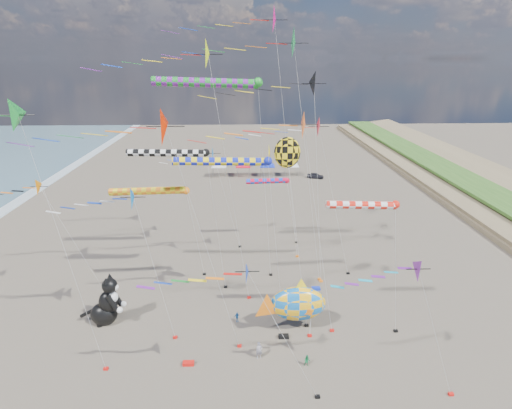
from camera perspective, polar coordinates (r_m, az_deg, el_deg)
The scene contains 30 objects.
delta_kite_0 at distance 41.54m, azimuth -28.23°, elevation 1.97°, with size 9.69×1.72×13.27m.
delta_kite_1 at distance 35.50m, azimuth -8.82°, elevation 20.14°, with size 13.32×2.63×24.99m.
delta_kite_2 at distance 27.87m, azimuth 20.45°, elevation -9.87°, with size 9.45×1.81×11.16m.
delta_kite_3 at distance 44.49m, azimuth 2.28°, elevation 24.70°, with size 13.80×3.03×28.56m.
delta_kite_4 at distance 29.54m, azimuth -31.28°, elevation 10.21°, with size 9.92×2.43×21.10m.
delta_kite_5 at distance 38.64m, azimuth 5.47°, elevation 16.58°, with size 12.51×2.49×22.46m.
delta_kite_6 at distance 25.95m, azimuth -3.03°, elevation -10.76°, with size 11.41×1.76×11.22m.
delta_kite_7 at distance 32.35m, azimuth -17.81°, elevation 0.09°, with size 8.71×2.21×14.08m.
delta_kite_8 at distance 30.35m, azimuth 4.94°, elevation 10.74°, with size 11.82×2.41×19.83m.
delta_kite_9 at distance 41.18m, azimuth 9.21°, elevation 10.47°, with size 11.40×2.39×18.00m.
delta_kite_10 at distance 48.64m, azimuth -6.30°, elevation 6.92°, with size 8.78×2.11×13.59m.
delta_kite_11 at distance 28.79m, azimuth -12.97°, elevation 10.79°, with size 14.37×2.85×20.50m.
delta_kite_12 at distance 38.99m, azimuth 5.25°, elevation 21.81°, with size 14.56×3.04×26.20m.
windsock_0 at distance 40.00m, azimuth -6.53°, elevation 16.84°, with size 11.74×0.94×21.57m.
windsock_1 at distance 50.51m, azimuth 1.92°, elevation 3.32°, with size 6.84×0.70×9.08m.
windsock_2 at distance 38.96m, azimuth -12.12°, elevation 7.11°, with size 9.16×0.73×15.22m.
windsock_3 at distance 35.39m, azimuth -4.41°, elevation 6.06°, with size 10.04×0.77×15.14m.
windsock_4 at distance 43.41m, azimuth -14.72°, elevation 1.84°, with size 9.78×0.83×10.57m.
windsock_5 at distance 32.94m, azimuth 15.36°, elevation -0.22°, with size 7.25×0.67×12.64m.
angelfish_kite at distance 33.55m, azimuth 4.15°, elevation 7.18°, with size 3.74×3.02×17.22m.
cat_inflatable at distance 40.06m, azimuth -20.77°, elevation -12.54°, with size 3.72×1.86×5.02m, color black, non-canonical shape.
fish_inflatable at distance 36.70m, azimuth 5.92°, elevation -13.90°, with size 6.69×2.91×5.31m.
person_adult at distance 34.82m, azimuth 0.45°, elevation -20.12°, with size 0.55×0.36×1.52m, color #928E9B.
child_green at distance 34.53m, azimuth 7.32°, elevation -21.27°, with size 0.50×0.39×1.03m, color #16743F.
child_blue at distance 38.86m, azimuth -2.73°, elevation -15.75°, with size 0.58×0.24×0.98m, color #1C549A.
kite_bag_1 at distance 35.04m, azimuth -9.63°, elevation -21.46°, with size 0.90×0.44×0.30m, color red.
kite_bag_2 at distance 44.03m, azimuth 8.56°, elevation -11.78°, with size 0.90×0.44×0.30m, color #132FC6.
kite_bag_3 at distance 37.24m, azimuth 3.96°, elevation -18.28°, with size 0.90×0.44×0.30m, color black.
tent_row at distance 83.26m, azimuth -0.11°, elevation 6.15°, with size 19.20×4.20×3.80m.
parked_car at distance 83.33m, azimuth 8.48°, elevation 4.11°, with size 1.35×3.36×1.14m, color #26262D.
Camera 1 is at (-1.29, -20.74, 23.25)m, focal length 28.00 mm.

